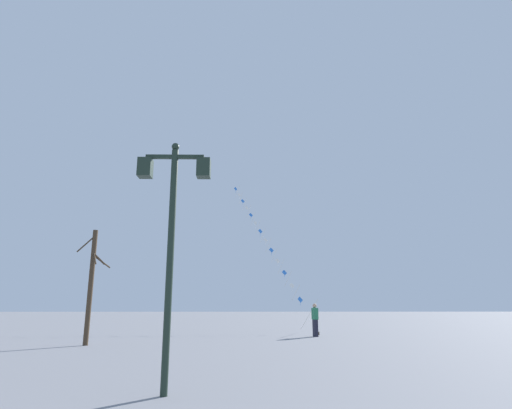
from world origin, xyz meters
TOP-DOWN VIEW (x-y plane):
  - ground_plane at (0.00, 20.00)m, footprint 160.00×160.00m
  - twin_lantern_lamp_post at (-2.21, 6.66)m, footprint 1.51×0.28m
  - kite_train at (0.48, 30.96)m, footprint 5.51×16.25m
  - kite_flyer at (2.89, 21.33)m, footprint 0.33×0.63m
  - bare_tree at (-7.44, 16.61)m, footprint 1.28×1.74m

SIDE VIEW (x-z plane):
  - ground_plane at x=0.00m, z-range 0.00..0.00m
  - kite_flyer at x=2.89m, z-range 0.05..1.76m
  - bare_tree at x=-7.44m, z-range 0.10..4.96m
  - twin_lantern_lamp_post at x=-2.21m, z-range 0.96..5.98m
  - kite_train at x=0.48m, z-range 0.28..13.42m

